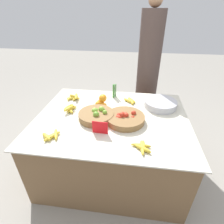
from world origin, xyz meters
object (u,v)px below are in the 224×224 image
at_px(metal_bowl, 160,104).
at_px(vendor_person, 148,73).
at_px(lime_bowl, 97,115).
at_px(tomato_basket, 125,118).
at_px(price_sign, 100,128).

xyz_separation_m(metal_bowl, vendor_person, (-0.11, 0.70, 0.10)).
xyz_separation_m(lime_bowl, tomato_basket, (0.27, -0.01, -0.00)).
xyz_separation_m(tomato_basket, metal_bowl, (0.35, 0.32, 0.00)).
bearing_deg(price_sign, vendor_person, 74.30).
xyz_separation_m(lime_bowl, price_sign, (0.08, -0.22, 0.02)).
relative_size(tomato_basket, metal_bowl, 1.06).
height_order(lime_bowl, vendor_person, vendor_person).
xyz_separation_m(tomato_basket, vendor_person, (0.24, 1.02, 0.10)).
bearing_deg(lime_bowl, metal_bowl, 26.92).
bearing_deg(lime_bowl, price_sign, -70.93).
relative_size(tomato_basket, price_sign, 2.72).
relative_size(price_sign, vendor_person, 0.08).
xyz_separation_m(metal_bowl, price_sign, (-0.54, -0.53, 0.02)).
bearing_deg(tomato_basket, vendor_person, 77.02).
bearing_deg(metal_bowl, lime_bowl, -153.08).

